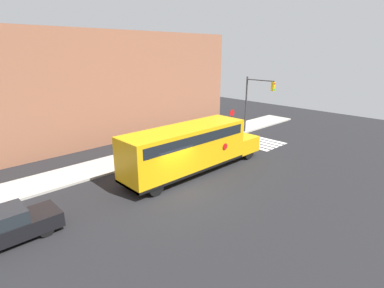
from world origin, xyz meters
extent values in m
plane|color=black|center=(0.00, 0.00, 0.00)|extent=(60.00, 60.00, 0.00)
cube|color=#B2ADA3|center=(0.00, 6.50, 0.07)|extent=(44.00, 3.00, 0.15)
cube|color=#935B42|center=(0.00, 13.00, 4.79)|extent=(32.00, 4.00, 9.58)
cube|color=white|center=(10.06, 2.00, 0.00)|extent=(0.50, 3.20, 0.01)
cube|color=white|center=(10.76, 2.00, 0.00)|extent=(0.50, 3.20, 0.01)
cube|color=white|center=(11.46, 2.00, 0.00)|extent=(0.50, 3.20, 0.01)
cube|color=white|center=(12.16, 2.00, 0.00)|extent=(0.50, 3.20, 0.01)
cube|color=white|center=(12.86, 2.00, 0.00)|extent=(0.50, 3.20, 0.01)
cube|color=#EAA80F|center=(1.81, 1.53, 1.84)|extent=(9.01, 2.50, 2.78)
cube|color=#EAA80F|center=(7.38, 1.53, 1.02)|extent=(2.14, 2.50, 1.15)
cube|color=black|center=(1.81, 1.53, 0.53)|extent=(9.01, 2.54, 0.16)
cube|color=black|center=(1.81, 1.53, 2.68)|extent=(8.29, 2.53, 0.64)
cylinder|color=red|center=(4.29, 0.24, 1.70)|extent=(0.44, 0.02, 0.44)
cylinder|color=black|center=(7.28, 2.61, 0.50)|extent=(1.00, 0.30, 1.00)
cylinder|color=black|center=(7.28, 0.45, 0.50)|extent=(1.00, 0.30, 1.00)
cylinder|color=black|center=(-1.50, 2.61, 0.50)|extent=(1.00, 0.30, 1.00)
cylinder|color=black|center=(-1.50, 0.45, 0.50)|extent=(1.00, 0.30, 1.00)
cube|color=black|center=(-8.96, 1.38, 0.57)|extent=(4.79, 1.71, 0.69)
cylinder|color=black|center=(-7.38, 2.12, 0.32)|extent=(0.64, 0.22, 0.64)
cylinder|color=black|center=(-7.38, 0.64, 0.32)|extent=(0.64, 0.22, 0.64)
cylinder|color=#38383A|center=(11.55, 5.61, 1.13)|extent=(0.07, 0.07, 2.25)
cylinder|color=red|center=(11.55, 5.56, 2.22)|extent=(0.65, 0.03, 0.65)
cylinder|color=#38383A|center=(13.24, 5.25, 2.77)|extent=(0.16, 0.16, 5.54)
cylinder|color=#38383A|center=(13.24, 3.77, 5.29)|extent=(0.10, 2.96, 0.10)
cube|color=yellow|center=(13.24, 2.39, 4.84)|extent=(0.28, 0.28, 0.80)
cylinder|color=red|center=(13.24, 2.24, 5.10)|extent=(0.18, 0.02, 0.18)
cylinder|color=#EAB214|center=(13.24, 2.24, 4.84)|extent=(0.18, 0.02, 0.18)
cylinder|color=green|center=(13.24, 2.24, 4.58)|extent=(0.18, 0.02, 0.18)
camera|label=1|loc=(-10.64, -12.16, 7.91)|focal=28.00mm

